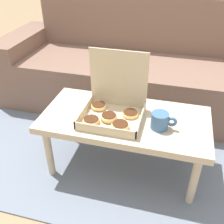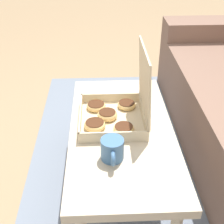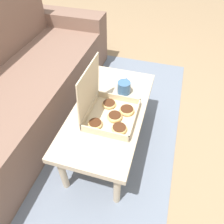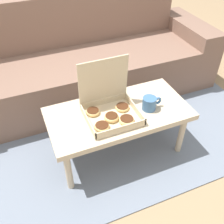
{
  "view_description": "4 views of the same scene",
  "coord_description": "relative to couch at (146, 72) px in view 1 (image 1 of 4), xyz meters",
  "views": [
    {
      "loc": [
        0.25,
        -1.28,
        1.26
      ],
      "look_at": [
        -0.07,
        -0.1,
        0.45
      ],
      "focal_mm": 42.0,
      "sensor_mm": 36.0,
      "label": 1
    },
    {
      "loc": [
        1.17,
        -0.15,
        1.26
      ],
      "look_at": [
        -0.07,
        -0.1,
        0.45
      ],
      "focal_mm": 50.0,
      "sensor_mm": 36.0,
      "label": 2
    },
    {
      "loc": [
        -1.02,
        -0.38,
        1.44
      ],
      "look_at": [
        -0.07,
        -0.1,
        0.45
      ],
      "focal_mm": 35.0,
      "sensor_mm": 36.0,
      "label": 3
    },
    {
      "loc": [
        -0.56,
        -1.29,
        1.55
      ],
      "look_at": [
        -0.07,
        -0.1,
        0.45
      ],
      "focal_mm": 42.0,
      "sensor_mm": 36.0,
      "label": 4
    }
  ],
  "objects": [
    {
      "name": "pastry_box",
      "position": [
        -0.07,
        -0.87,
        0.16
      ],
      "size": [
        0.34,
        0.31,
        0.36
      ],
      "color": "beige",
      "rests_on": "coffee_table"
    },
    {
      "name": "ground_plane",
      "position": [
        0.0,
        -0.8,
        -0.3
      ],
      "size": [
        12.0,
        12.0,
        0.0
      ],
      "primitive_type": "plane",
      "color": "#937756"
    },
    {
      "name": "couch",
      "position": [
        0.0,
        0.0,
        0.0
      ],
      "size": [
        2.48,
        0.79,
        0.88
      ],
      "color": "#7A5B4C",
      "rests_on": "ground_plane"
    },
    {
      "name": "area_rug",
      "position": [
        0.0,
        -0.5,
        -0.3
      ],
      "size": [
        2.6,
        1.74,
        0.01
      ],
      "primitive_type": "cube",
      "color": "slate",
      "rests_on": "ground_plane"
    },
    {
      "name": "coffee_table",
      "position": [
        0.0,
        -0.85,
        0.05
      ],
      "size": [
        0.97,
        0.48,
        0.4
      ],
      "color": "#C6B293",
      "rests_on": "ground_plane"
    },
    {
      "name": "coffee_mug",
      "position": [
        0.21,
        -0.91,
        0.14
      ],
      "size": [
        0.14,
        0.09,
        0.09
      ],
      "color": "#3D6693",
      "rests_on": "coffee_table"
    }
  ]
}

